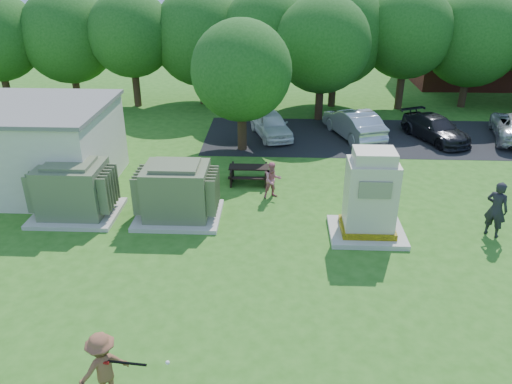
{
  "coord_description": "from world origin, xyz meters",
  "views": [
    {
      "loc": [
        0.68,
        -11.14,
        8.57
      ],
      "look_at": [
        0.0,
        4.0,
        1.3
      ],
      "focal_mm": 35.0,
      "sensor_mm": 36.0,
      "label": 1
    }
  ],
  "objects_px": {
    "transformer_right": "(177,193)",
    "picnic_table": "(249,172)",
    "transformer_left": "(74,191)",
    "car_white": "(271,124)",
    "batter": "(103,367)",
    "car_dark": "(435,128)",
    "generator_cabinet": "(370,199)",
    "person_at_picnic": "(273,180)",
    "person_by_generator": "(496,209)",
    "car_silver_a": "(354,123)"
  },
  "relations": [
    {
      "from": "car_silver_a",
      "to": "car_dark",
      "type": "relative_size",
      "value": 1.07
    },
    {
      "from": "batter",
      "to": "person_at_picnic",
      "type": "height_order",
      "value": "batter"
    },
    {
      "from": "transformer_right",
      "to": "car_white",
      "type": "relative_size",
      "value": 0.8
    },
    {
      "from": "transformer_left",
      "to": "person_by_generator",
      "type": "relative_size",
      "value": 1.54
    },
    {
      "from": "generator_cabinet",
      "to": "car_dark",
      "type": "bearing_deg",
      "value": 63.19
    },
    {
      "from": "transformer_right",
      "to": "generator_cabinet",
      "type": "distance_m",
      "value": 6.62
    },
    {
      "from": "picnic_table",
      "to": "batter",
      "type": "bearing_deg",
      "value": -101.96
    },
    {
      "from": "picnic_table",
      "to": "person_by_generator",
      "type": "relative_size",
      "value": 0.83
    },
    {
      "from": "car_white",
      "to": "car_dark",
      "type": "height_order",
      "value": "car_white"
    },
    {
      "from": "person_by_generator",
      "to": "batter",
      "type": "bearing_deg",
      "value": 75.72
    },
    {
      "from": "batter",
      "to": "car_white",
      "type": "bearing_deg",
      "value": -137.72
    },
    {
      "from": "transformer_left",
      "to": "transformer_right",
      "type": "height_order",
      "value": "same"
    },
    {
      "from": "picnic_table",
      "to": "car_dark",
      "type": "xyz_separation_m",
      "value": [
        9.1,
        5.6,
        0.17
      ]
    },
    {
      "from": "transformer_left",
      "to": "transformer_right",
      "type": "relative_size",
      "value": 1.0
    },
    {
      "from": "car_dark",
      "to": "generator_cabinet",
      "type": "bearing_deg",
      "value": -140.45
    },
    {
      "from": "car_white",
      "to": "car_dark",
      "type": "bearing_deg",
      "value": -19.13
    },
    {
      "from": "car_white",
      "to": "person_at_picnic",
      "type": "bearing_deg",
      "value": -106.24
    },
    {
      "from": "transformer_left",
      "to": "person_by_generator",
      "type": "xyz_separation_m",
      "value": [
        14.43,
        -0.77,
        0.0
      ]
    },
    {
      "from": "batter",
      "to": "car_silver_a",
      "type": "height_order",
      "value": "batter"
    },
    {
      "from": "transformer_right",
      "to": "batter",
      "type": "distance_m",
      "value": 8.05
    },
    {
      "from": "transformer_left",
      "to": "car_white",
      "type": "bearing_deg",
      "value": 52.59
    },
    {
      "from": "batter",
      "to": "person_at_picnic",
      "type": "bearing_deg",
      "value": -146.05
    },
    {
      "from": "person_at_picnic",
      "to": "batter",
      "type": "bearing_deg",
      "value": -130.2
    },
    {
      "from": "car_white",
      "to": "car_dark",
      "type": "distance_m",
      "value": 8.3
    },
    {
      "from": "generator_cabinet",
      "to": "person_by_generator",
      "type": "distance_m",
      "value": 4.2
    },
    {
      "from": "generator_cabinet",
      "to": "picnic_table",
      "type": "xyz_separation_m",
      "value": [
        -4.2,
        4.09,
        -0.89
      ]
    },
    {
      "from": "generator_cabinet",
      "to": "batter",
      "type": "height_order",
      "value": "generator_cabinet"
    },
    {
      "from": "transformer_right",
      "to": "person_by_generator",
      "type": "xyz_separation_m",
      "value": [
        10.73,
        -0.77,
        0.0
      ]
    },
    {
      "from": "transformer_right",
      "to": "picnic_table",
      "type": "bearing_deg",
      "value": 53.41
    },
    {
      "from": "generator_cabinet",
      "to": "picnic_table",
      "type": "relative_size",
      "value": 1.87
    },
    {
      "from": "car_dark",
      "to": "person_by_generator",
      "type": "bearing_deg",
      "value": -117.91
    },
    {
      "from": "transformer_left",
      "to": "car_silver_a",
      "type": "height_order",
      "value": "transformer_left"
    },
    {
      "from": "transformer_left",
      "to": "batter",
      "type": "bearing_deg",
      "value": -65.48
    },
    {
      "from": "car_white",
      "to": "transformer_left",
      "type": "bearing_deg",
      "value": -145.18
    },
    {
      "from": "transformer_left",
      "to": "generator_cabinet",
      "type": "bearing_deg",
      "value": -5.18
    },
    {
      "from": "transformer_left",
      "to": "car_dark",
      "type": "bearing_deg",
      "value": 30.04
    },
    {
      "from": "batter",
      "to": "car_white",
      "type": "relative_size",
      "value": 0.44
    },
    {
      "from": "transformer_left",
      "to": "car_silver_a",
      "type": "relative_size",
      "value": 0.68
    },
    {
      "from": "batter",
      "to": "car_dark",
      "type": "distance_m",
      "value": 20.35
    },
    {
      "from": "transformer_left",
      "to": "car_white",
      "type": "height_order",
      "value": "transformer_left"
    },
    {
      "from": "car_white",
      "to": "car_silver_a",
      "type": "bearing_deg",
      "value": -16.91
    },
    {
      "from": "person_by_generator",
      "to": "car_dark",
      "type": "height_order",
      "value": "person_by_generator"
    },
    {
      "from": "car_dark",
      "to": "batter",
      "type": "bearing_deg",
      "value": -147.95
    },
    {
      "from": "transformer_left",
      "to": "batter",
      "type": "distance_m",
      "value": 8.85
    },
    {
      "from": "person_at_picnic",
      "to": "car_white",
      "type": "xyz_separation_m",
      "value": [
        -0.19,
        7.17,
        -0.08
      ]
    },
    {
      "from": "picnic_table",
      "to": "car_dark",
      "type": "relative_size",
      "value": 0.39
    },
    {
      "from": "car_silver_a",
      "to": "person_by_generator",
      "type": "bearing_deg",
      "value": 89.64
    },
    {
      "from": "picnic_table",
      "to": "car_silver_a",
      "type": "xyz_separation_m",
      "value": [
        5.03,
        5.86,
        0.3
      ]
    },
    {
      "from": "picnic_table",
      "to": "batter",
      "type": "relative_size",
      "value": 0.98
    },
    {
      "from": "batter",
      "to": "person_by_generator",
      "type": "distance_m",
      "value": 12.99
    }
  ]
}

